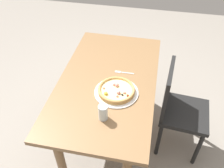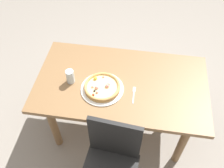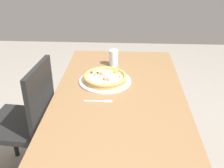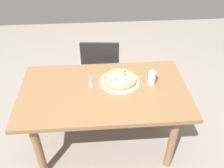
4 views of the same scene
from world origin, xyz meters
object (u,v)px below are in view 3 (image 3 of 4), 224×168
at_px(dining_table, 119,107).
at_px(pizza, 105,77).
at_px(plate, 105,81).
at_px(chair_near, 27,120).
at_px(drinking_glass, 114,58).
at_px(fork, 101,101).

distance_m(dining_table, pizza, 0.22).
bearing_deg(plate, pizza, 168.17).
height_order(chair_near, pizza, chair_near).
bearing_deg(drinking_glass, plate, -9.26).
height_order(dining_table, plate, plate).
xyz_separation_m(dining_table, pizza, (-0.14, -0.10, 0.14)).
xyz_separation_m(plate, drinking_glass, (-0.27, 0.04, 0.06)).
xyz_separation_m(dining_table, chair_near, (0.01, -0.61, -0.12)).
distance_m(plate, pizza, 0.03).
distance_m(chair_near, pizza, 0.59).
distance_m(chair_near, drinking_glass, 0.75).
bearing_deg(pizza, chair_near, -73.79).
distance_m(plate, drinking_glass, 0.28).
bearing_deg(pizza, fork, -1.74).
bearing_deg(fork, drinking_glass, 83.39).
relative_size(dining_table, drinking_glass, 11.68).
bearing_deg(dining_table, drinking_glass, -172.31).
height_order(pizza, drinking_glass, drinking_glass).
distance_m(chair_near, plate, 0.58).
distance_m(pizza, drinking_glass, 0.27).
bearing_deg(drinking_glass, chair_near, -53.21).
bearing_deg(drinking_glass, fork, -5.61).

